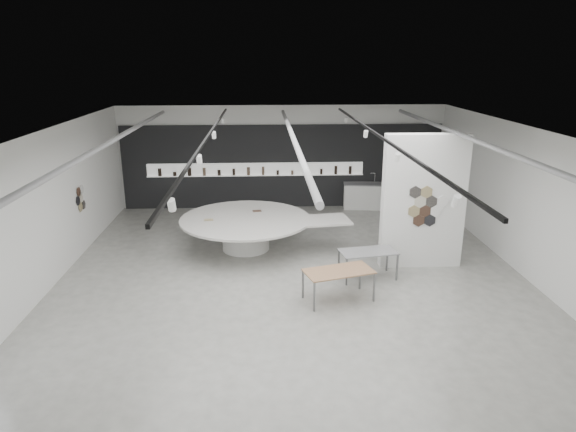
{
  "coord_description": "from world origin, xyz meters",
  "views": [
    {
      "loc": [
        -0.73,
        -11.87,
        5.48
      ],
      "look_at": [
        -0.08,
        1.2,
        1.4
      ],
      "focal_mm": 32.0,
      "sensor_mm": 36.0,
      "label": 1
    }
  ],
  "objects_px": {
    "display_island": "(248,229)",
    "sample_table_stone": "(368,253)",
    "sample_table_wood": "(339,273)",
    "partition_column": "(423,202)",
    "kitchen_counter": "(366,196)"
  },
  "relations": [
    {
      "from": "display_island",
      "to": "sample_table_wood",
      "type": "distance_m",
      "value": 4.07
    },
    {
      "from": "sample_table_stone",
      "to": "sample_table_wood",
      "type": "bearing_deg",
      "value": -127.59
    },
    {
      "from": "display_island",
      "to": "sample_table_wood",
      "type": "relative_size",
      "value": 3.01
    },
    {
      "from": "sample_table_wood",
      "to": "kitchen_counter",
      "type": "distance_m",
      "value": 7.84
    },
    {
      "from": "display_island",
      "to": "sample_table_wood",
      "type": "height_order",
      "value": "display_island"
    },
    {
      "from": "sample_table_wood",
      "to": "sample_table_stone",
      "type": "height_order",
      "value": "sample_table_wood"
    },
    {
      "from": "partition_column",
      "to": "sample_table_stone",
      "type": "height_order",
      "value": "partition_column"
    },
    {
      "from": "display_island",
      "to": "sample_table_stone",
      "type": "height_order",
      "value": "display_island"
    },
    {
      "from": "display_island",
      "to": "sample_table_stone",
      "type": "xyz_separation_m",
      "value": [
        3.11,
        -2.23,
        0.04
      ]
    },
    {
      "from": "display_island",
      "to": "partition_column",
      "type": "bearing_deg",
      "value": -24.79
    },
    {
      "from": "partition_column",
      "to": "kitchen_counter",
      "type": "bearing_deg",
      "value": 93.97
    },
    {
      "from": "partition_column",
      "to": "kitchen_counter",
      "type": "relative_size",
      "value": 2.05
    },
    {
      "from": "partition_column",
      "to": "sample_table_wood",
      "type": "distance_m",
      "value": 3.39
    },
    {
      "from": "display_island",
      "to": "sample_table_stone",
      "type": "distance_m",
      "value": 3.83
    },
    {
      "from": "sample_table_wood",
      "to": "sample_table_stone",
      "type": "distance_m",
      "value": 1.53
    }
  ]
}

